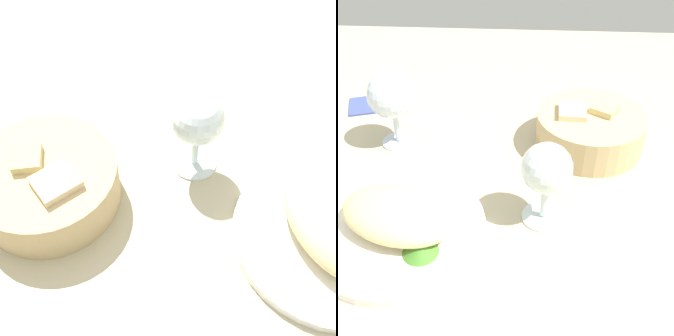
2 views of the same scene
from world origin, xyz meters
TOP-DOWN VIEW (x-y plane):
  - ground_plane at (0.00, 0.00)cm, footprint 140.00×140.00cm
  - plate at (-8.70, -6.89)cm, footprint 23.36×23.36cm
  - omelette at (-8.70, -6.89)cm, footprint 18.40×14.67cm
  - lettuce_garnish at (-4.87, -11.09)cm, footprint 4.71×4.71cm
  - bread_basket at (18.62, 15.75)cm, footprint 18.39×18.39cm
  - wine_glass_near at (10.76, -2.55)cm, footprint 6.87×6.87cm

SIDE VIEW (x-z plane):
  - ground_plane at x=0.00cm, z-range -2.00..0.00cm
  - plate at x=-8.70cm, z-range 0.00..1.40cm
  - lettuce_garnish at x=-4.87cm, z-range 1.40..3.08cm
  - bread_basket at x=18.62cm, z-range -0.43..6.90cm
  - omelette at x=-8.70cm, z-range 1.40..5.85cm
  - wine_glass_near at x=10.76cm, z-range 2.13..14.54cm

